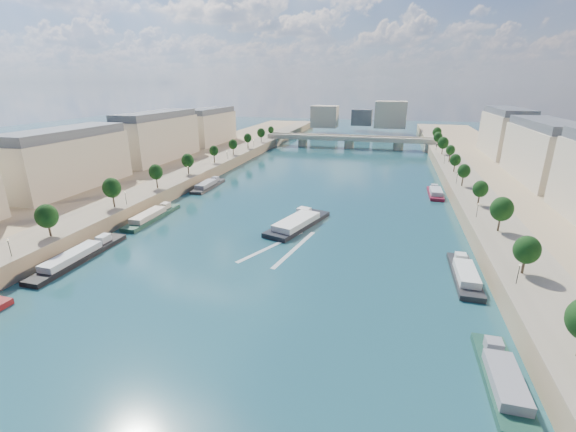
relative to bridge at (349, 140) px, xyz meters
The scene contains 17 objects.
ground 133.50m from the bridge, 90.00° to the right, with size 700.00×700.00×0.00m, color #0D343B.
quay_left 151.61m from the bridge, 118.36° to the right, with size 44.00×520.00×5.00m, color #9E8460.
quay_right 151.61m from the bridge, 61.64° to the right, with size 44.00×520.00×5.00m, color #9E8460.
pave_left 145.07m from the bridge, 113.14° to the right, with size 14.00×520.00×0.10m, color gray.
pave_right 145.07m from the bridge, 66.86° to the right, with size 14.00×520.00×0.10m, color gray.
trees_left 142.55m from the bridge, 112.71° to the right, with size 4.80×268.80×8.26m.
trees_right 135.21m from the bridge, 65.98° to the right, with size 4.80×268.80×8.26m.
lamps_left 152.73m from the bridge, 110.11° to the right, with size 0.36×200.36×4.28m.
lamps_right 138.75m from the bridge, 67.76° to the right, with size 0.36×200.36×4.28m.
buildings_left 148.63m from the bridge, 125.00° to the right, with size 16.00×226.00×23.20m.
buildings_right 148.63m from the bridge, 55.00° to the right, with size 16.00×226.00×23.20m.
skyline 86.71m from the bridge, 87.88° to the left, with size 79.00×42.00×22.00m.
bridge is the anchor object (origin of this frame).
tour_barge 155.55m from the bridge, 89.43° to the right, with size 15.72×28.56×3.76m.
wake 172.18m from the bridge, 89.48° to the right, with size 15.27×25.79×0.04m.
moored_barges_left 196.15m from the bridge, 103.42° to the right, with size 5.00×157.43×3.60m.
moored_barges_right 194.97m from the bridge, 76.50° to the right, with size 5.00×159.62×3.60m.
Camera 1 is at (26.88, -29.52, 41.61)m, focal length 24.00 mm.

